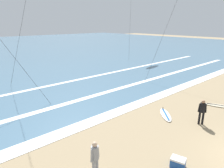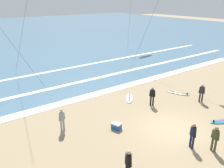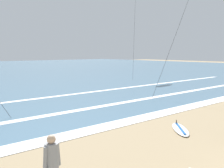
{
  "view_description": "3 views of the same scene",
  "coord_description": "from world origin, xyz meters",
  "px_view_note": "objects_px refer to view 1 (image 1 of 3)",
  "views": [
    {
      "loc": [
        -10.07,
        -1.32,
        6.06
      ],
      "look_at": [
        -2.82,
        6.9,
        2.69
      ],
      "focal_mm": 32.31,
      "sensor_mm": 36.0,
      "label": 1
    },
    {
      "loc": [
        -11.35,
        -8.55,
        8.41
      ],
      "look_at": [
        -0.85,
        5.82,
        1.69
      ],
      "focal_mm": 37.29,
      "sensor_mm": 36.0,
      "label": 2
    },
    {
      "loc": [
        -8.76,
        -1.04,
        3.48
      ],
      "look_at": [
        -2.68,
        6.09,
        2.32
      ],
      "focal_mm": 42.14,
      "sensor_mm": 36.0,
      "label": 3
    }
  ],
  "objects_px": {
    "surfer_left_far": "(202,110)",
    "surfboard_left_pile": "(166,115)",
    "cooler_box": "(178,163)",
    "surfboard_foreground_flat": "(220,106)",
    "surfer_background_far": "(95,156)"
  },
  "relations": [
    {
      "from": "surfboard_foreground_flat",
      "to": "cooler_box",
      "type": "height_order",
      "value": "cooler_box"
    },
    {
      "from": "surfer_background_far",
      "to": "cooler_box",
      "type": "xyz_separation_m",
      "value": [
        3.02,
        -1.95,
        -0.74
      ]
    },
    {
      "from": "surfboard_left_pile",
      "to": "surfboard_foreground_flat",
      "type": "height_order",
      "value": "same"
    },
    {
      "from": "surfboard_left_pile",
      "to": "cooler_box",
      "type": "distance_m",
      "value": 5.17
    },
    {
      "from": "cooler_box",
      "to": "surfer_left_far",
      "type": "bearing_deg",
      "value": 14.44
    },
    {
      "from": "surfer_left_far",
      "to": "surfboard_left_pile",
      "type": "relative_size",
      "value": 0.82
    },
    {
      "from": "surfboard_left_pile",
      "to": "surfer_background_far",
      "type": "bearing_deg",
      "value": -168.92
    },
    {
      "from": "surfboard_foreground_flat",
      "to": "cooler_box",
      "type": "distance_m",
      "value": 8.47
    },
    {
      "from": "surfer_background_far",
      "to": "surfer_left_far",
      "type": "distance_m",
      "value": 7.58
    },
    {
      "from": "surfer_left_far",
      "to": "surfboard_foreground_flat",
      "type": "height_order",
      "value": "surfer_left_far"
    },
    {
      "from": "surfer_left_far",
      "to": "surfboard_left_pile",
      "type": "xyz_separation_m",
      "value": [
        -0.56,
        2.15,
        -0.91
      ]
    },
    {
      "from": "surfer_left_far",
      "to": "cooler_box",
      "type": "xyz_separation_m",
      "value": [
        -4.52,
        -1.16,
        -0.74
      ]
    },
    {
      "from": "surfer_left_far",
      "to": "cooler_box",
      "type": "bearing_deg",
      "value": -165.56
    },
    {
      "from": "surfer_background_far",
      "to": "surfboard_foreground_flat",
      "type": "height_order",
      "value": "surfer_background_far"
    },
    {
      "from": "surfboard_left_pile",
      "to": "cooler_box",
      "type": "height_order",
      "value": "cooler_box"
    }
  ]
}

